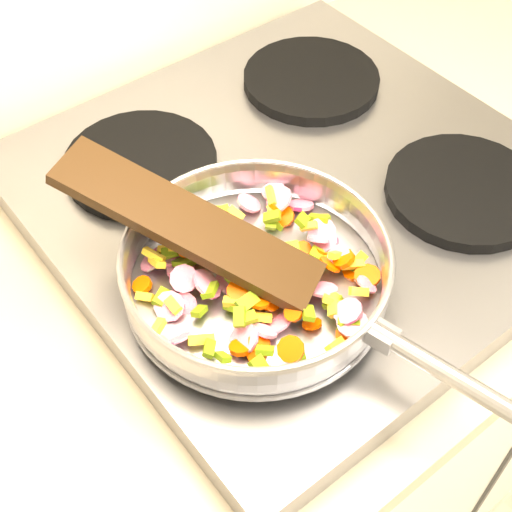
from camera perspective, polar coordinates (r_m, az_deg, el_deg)
cooktop at (r=0.89m, az=3.43°, el=5.06°), size 0.60×0.60×0.04m
grate_fl at (r=0.74m, az=2.27°, el=-4.10°), size 0.19×0.19×0.02m
grate_fr at (r=0.89m, az=16.34°, el=5.06°), size 0.19×0.19×0.02m
grate_bl at (r=0.90m, az=-9.21°, el=7.34°), size 0.19×0.19×0.02m
grate_br at (r=1.03m, az=4.44°, el=13.90°), size 0.19×0.19×0.02m
saute_pan at (r=0.72m, az=0.17°, el=-1.02°), size 0.31×0.48×0.06m
vegetable_heap at (r=0.74m, az=0.22°, el=-1.17°), size 0.25×0.26×0.05m
wooden_spatula at (r=0.72m, az=-5.47°, el=2.55°), size 0.19×0.28×0.09m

